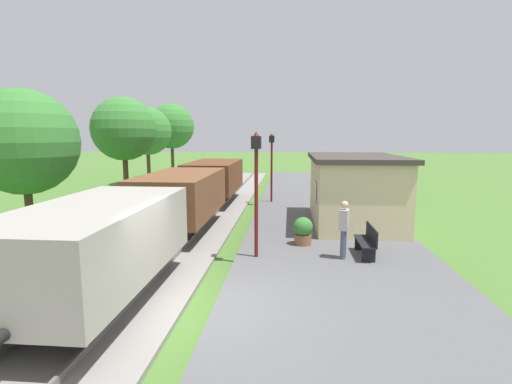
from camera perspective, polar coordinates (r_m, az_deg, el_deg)
ground_plane at (r=8.69m, az=-7.60°, el=-17.82°), size 160.00×160.00×0.00m
platform_slab at (r=8.58m, az=14.82°, el=-17.48°), size 6.00×60.00×0.25m
track_ballast at (r=9.45m, az=-22.53°, el=-15.78°), size 3.80×60.00×0.12m
rail_near at (r=9.11m, az=-18.41°, el=-15.61°), size 0.07×60.00×0.14m
rail_far at (r=9.74m, az=-26.46°, el=-14.46°), size 0.07×60.00×0.14m
freight_train at (r=15.13m, az=-11.06°, el=-0.99°), size 2.50×19.40×2.12m
station_hut at (r=16.14m, az=14.34°, el=0.41°), size 3.50×5.80×2.78m
bench_near_hut at (r=11.99m, az=16.23°, el=-6.95°), size 0.42×1.50×0.91m
person_waiting at (r=11.48m, az=12.94°, el=-5.13°), size 0.34×0.43×1.71m
potted_planter at (r=12.80m, az=7.00°, el=-5.69°), size 0.64×0.64×0.92m
lamp_post_near at (r=11.07m, az=0.04°, el=3.09°), size 0.28×0.28×3.70m
lamp_post_far at (r=20.62m, az=2.35°, el=5.57°), size 0.28×0.28×3.70m
tree_trackside_mid at (r=15.79m, az=-31.29°, el=6.34°), size 3.71×3.71×5.45m
tree_trackside_far at (r=22.05m, az=-19.09°, el=8.83°), size 3.41×3.41×5.88m
tree_field_left at (r=30.83m, az=-15.87°, el=8.69°), size 3.66×3.66×5.98m
tree_field_distant at (r=35.85m, az=-12.45°, el=9.50°), size 4.01×4.01×6.63m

